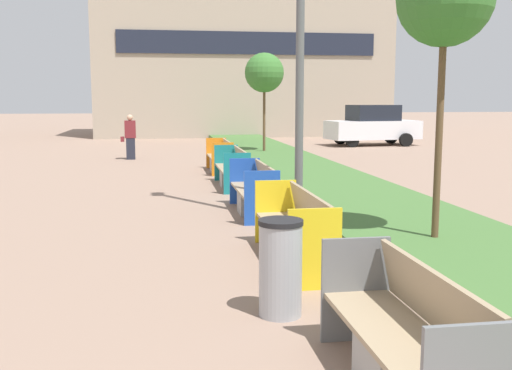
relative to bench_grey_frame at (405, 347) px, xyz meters
The scene contains 12 objects.
planter_grass_strip 8.15m from the bench_grey_frame, 73.87° to the left, with size 2.80×120.00×0.18m.
building_backdrop 32.94m from the bench_grey_frame, 84.62° to the left, with size 16.69×7.59×9.29m.
bench_grey_frame is the anchor object (origin of this frame).
bench_yellow_frame 3.63m from the bench_grey_frame, 89.95° to the left, with size 0.65×2.38×0.94m.
bench_blue_frame 7.09m from the bench_grey_frame, 89.99° to the left, with size 0.65×2.20×0.94m.
bench_teal_frame 10.57m from the bench_grey_frame, 89.98° to the left, with size 0.65×2.38×0.94m.
bench_orange_frame 13.62m from the bench_grey_frame, 90.00° to the left, with size 0.65×2.04×0.94m.
litter_bin 1.84m from the bench_grey_frame, 108.19° to the left, with size 0.45×0.45×0.97m.
sapling_tree_near 5.50m from the bench_grey_frame, 61.81° to the left, with size 1.33×1.33×4.17m.
sapling_tree_far 18.80m from the bench_grey_frame, 83.39° to the left, with size 1.47×1.47×3.84m.
pedestrian_walking 17.98m from the bench_grey_frame, 98.99° to the left, with size 0.53×0.24×1.59m.
parked_car_distant 23.95m from the bench_grey_frame, 70.65° to the left, with size 4.39×2.28×1.86m.
Camera 1 is at (-0.77, 0.28, 2.15)m, focal length 42.00 mm.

